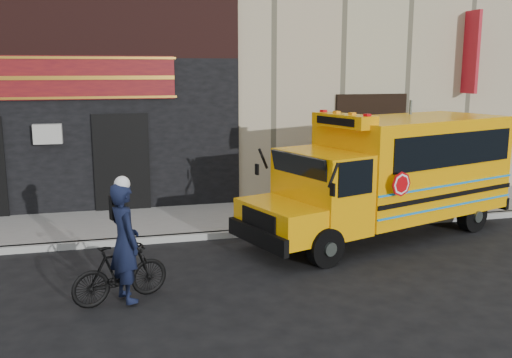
{
  "coord_description": "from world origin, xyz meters",
  "views": [
    {
      "loc": [
        -3.4,
        -10.0,
        3.9
      ],
      "look_at": [
        -0.4,
        1.85,
        1.51
      ],
      "focal_mm": 40.0,
      "sensor_mm": 36.0,
      "label": 1
    }
  ],
  "objects_px": {
    "sign_pole": "(409,155)",
    "cyclist": "(125,245)",
    "bicycle": "(120,273)",
    "school_bus": "(393,171)"
  },
  "relations": [
    {
      "from": "sign_pole",
      "to": "bicycle",
      "type": "relative_size",
      "value": 1.85
    },
    {
      "from": "school_bus",
      "to": "sign_pole",
      "type": "height_order",
      "value": "sign_pole"
    },
    {
      "from": "sign_pole",
      "to": "bicycle",
      "type": "height_order",
      "value": "sign_pole"
    },
    {
      "from": "bicycle",
      "to": "sign_pole",
      "type": "bearing_deg",
      "value": -83.77
    },
    {
      "from": "school_bus",
      "to": "sign_pole",
      "type": "relative_size",
      "value": 2.33
    },
    {
      "from": "sign_pole",
      "to": "cyclist",
      "type": "distance_m",
      "value": 8.18
    },
    {
      "from": "school_bus",
      "to": "bicycle",
      "type": "height_order",
      "value": "school_bus"
    },
    {
      "from": "sign_pole",
      "to": "cyclist",
      "type": "relative_size",
      "value": 1.54
    },
    {
      "from": "sign_pole",
      "to": "bicycle",
      "type": "bearing_deg",
      "value": -153.46
    },
    {
      "from": "sign_pole",
      "to": "cyclist",
      "type": "bearing_deg",
      "value": -152.67
    }
  ]
}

